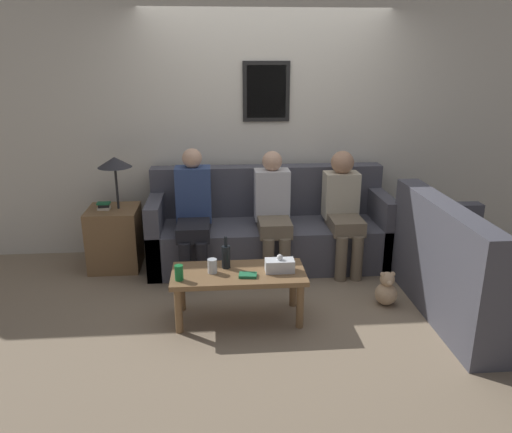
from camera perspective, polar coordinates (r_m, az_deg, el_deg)
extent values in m
plane|color=gray|center=(4.80, 2.10, -7.37)|extent=(16.00, 16.00, 0.00)
cube|color=silver|center=(5.31, 1.11, 9.80)|extent=(9.00, 0.06, 2.60)
cube|color=black|center=(5.22, 1.18, 14.08)|extent=(0.48, 0.02, 0.60)
cube|color=beige|center=(5.22, 1.19, 14.07)|extent=(0.40, 0.01, 0.52)
cube|color=#4C4C56|center=(5.11, 1.57, -3.05)|extent=(2.40, 0.81, 0.44)
cube|color=#4C4C56|center=(5.25, 1.26, 3.03)|extent=(2.40, 0.20, 0.52)
cube|color=#4C4C56|center=(5.07, -11.23, -1.86)|extent=(0.14, 0.81, 0.73)
cube|color=#4C4C56|center=(5.30, 13.83, -1.18)|extent=(0.14, 0.81, 0.73)
cube|color=#4C4C56|center=(4.52, 23.44, -7.56)|extent=(0.81, 1.63, 0.44)
cube|color=#4C4C56|center=(4.21, 20.58, -2.00)|extent=(0.20, 1.63, 0.52)
cube|color=#4C4C56|center=(5.08, 19.85, -2.59)|extent=(0.81, 0.14, 0.73)
cube|color=olive|center=(4.00, -2.02, -6.59)|extent=(1.06, 0.48, 0.04)
cylinder|color=olive|center=(3.94, -8.84, -10.57)|extent=(0.06, 0.06, 0.37)
cylinder|color=olive|center=(3.98, 5.05, -10.13)|extent=(0.06, 0.06, 0.37)
cylinder|color=olive|center=(4.26, -8.51, -8.25)|extent=(0.06, 0.06, 0.37)
cylinder|color=olive|center=(4.30, 4.26, -7.87)|extent=(0.06, 0.06, 0.37)
cube|color=olive|center=(5.20, -15.81, -2.36)|extent=(0.49, 0.49, 0.62)
cylinder|color=#262628|center=(5.04, -15.63, 3.26)|extent=(0.02, 0.02, 0.43)
cone|color=#2D2D33|center=(4.98, -15.87, 6.01)|extent=(0.33, 0.33, 0.10)
cube|color=beige|center=(5.10, -16.98, 0.92)|extent=(0.12, 0.10, 0.03)
cube|color=black|center=(5.09, -17.00, 1.21)|extent=(0.11, 0.10, 0.03)
cube|color=#237547|center=(5.08, -17.03, 1.45)|extent=(0.12, 0.08, 0.02)
cylinder|color=black|center=(4.04, -3.45, -4.64)|extent=(0.07, 0.07, 0.19)
cylinder|color=black|center=(3.99, -3.49, -2.87)|extent=(0.03, 0.03, 0.08)
cylinder|color=silver|center=(3.97, -5.01, -5.65)|extent=(0.08, 0.08, 0.11)
cube|color=#237547|center=(3.91, -0.94, -6.72)|extent=(0.15, 0.11, 0.02)
cylinder|color=#197A38|center=(3.87, -8.80, -6.37)|extent=(0.07, 0.07, 0.12)
cube|color=silver|center=(3.98, 2.72, -5.62)|extent=(0.23, 0.12, 0.10)
sphere|color=white|center=(3.96, 2.74, -4.69)|extent=(0.05, 0.05, 0.05)
cube|color=black|center=(4.75, -7.14, -1.39)|extent=(0.31, 0.48, 0.14)
cylinder|color=black|center=(4.63, -8.08, -5.58)|extent=(0.11, 0.11, 0.44)
cylinder|color=black|center=(4.62, -6.18, -5.54)|extent=(0.11, 0.11, 0.44)
cube|color=#33477A|center=(4.90, -7.16, 2.54)|extent=(0.34, 0.22, 0.54)
sphere|color=tan|center=(4.82, -7.32, 6.62)|extent=(0.19, 0.19, 0.19)
cube|color=#756651|center=(4.80, 2.08, -1.06)|extent=(0.31, 0.44, 0.14)
cylinder|color=#756651|center=(4.68, 1.42, -5.10)|extent=(0.11, 0.11, 0.44)
cylinder|color=#756651|center=(4.70, 3.29, -5.04)|extent=(0.11, 0.11, 0.44)
cube|color=silver|center=(4.93, 1.82, 2.51)|extent=(0.34, 0.22, 0.50)
sphere|color=tan|center=(4.85, 1.86, 6.35)|extent=(0.20, 0.20, 0.20)
cube|color=#756651|center=(4.93, 10.13, -0.82)|extent=(0.31, 0.44, 0.14)
cylinder|color=#756651|center=(4.80, 9.71, -4.76)|extent=(0.11, 0.11, 0.44)
cylinder|color=#756651|center=(4.84, 11.48, -4.68)|extent=(0.11, 0.11, 0.44)
cube|color=beige|center=(5.06, 9.65, 2.44)|extent=(0.34, 0.22, 0.46)
sphere|color=tan|center=(4.99, 9.85, 6.11)|extent=(0.23, 0.23, 0.23)
sphere|color=tan|center=(4.49, 14.64, -8.55)|extent=(0.19, 0.19, 0.19)
sphere|color=tan|center=(4.43, 14.78, -6.93)|extent=(0.13, 0.13, 0.13)
sphere|color=tan|center=(4.40, 14.29, -6.45)|extent=(0.04, 0.04, 0.04)
sphere|color=tan|center=(4.43, 15.37, -6.38)|extent=(0.04, 0.04, 0.04)
sphere|color=beige|center=(4.39, 14.99, -7.28)|extent=(0.05, 0.05, 0.05)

